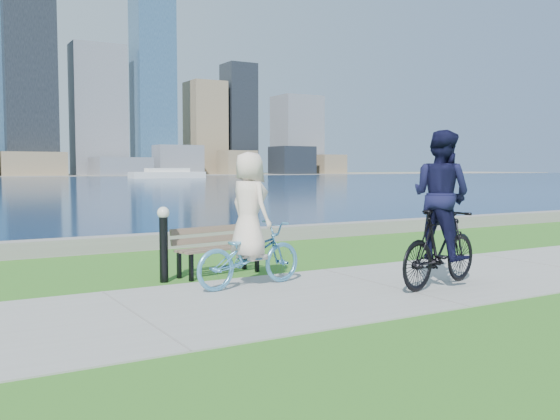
{
  "coord_description": "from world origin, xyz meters",
  "views": [
    {
      "loc": [
        -6.37,
        -7.59,
        1.9
      ],
      "look_at": [
        -0.62,
        2.23,
        1.1
      ],
      "focal_mm": 40.0,
      "sensor_mm": 36.0,
      "label": 1
    }
  ],
  "objects_px": {
    "cyclist_woman": "(249,237)",
    "cyclist_man": "(441,222)",
    "bollard_lamp": "(164,239)",
    "park_bench": "(216,245)"
  },
  "relations": [
    {
      "from": "cyclist_man",
      "to": "cyclist_woman",
      "type": "bearing_deg",
      "value": 45.49
    },
    {
      "from": "bollard_lamp",
      "to": "cyclist_woman",
      "type": "xyz_separation_m",
      "value": [
        1.0,
        -1.12,
        0.09
      ]
    },
    {
      "from": "park_bench",
      "to": "bollard_lamp",
      "type": "bearing_deg",
      "value": -177.98
    },
    {
      "from": "cyclist_woman",
      "to": "cyclist_man",
      "type": "height_order",
      "value": "cyclist_man"
    },
    {
      "from": "park_bench",
      "to": "cyclist_woman",
      "type": "xyz_separation_m",
      "value": [
        -0.06,
        -1.37,
        0.29
      ]
    },
    {
      "from": "cyclist_man",
      "to": "bollard_lamp",
      "type": "bearing_deg",
      "value": 39.54
    },
    {
      "from": "park_bench",
      "to": "bollard_lamp",
      "type": "relative_size",
      "value": 1.36
    },
    {
      "from": "park_bench",
      "to": "cyclist_woman",
      "type": "distance_m",
      "value": 1.4
    },
    {
      "from": "bollard_lamp",
      "to": "cyclist_man",
      "type": "bearing_deg",
      "value": -36.37
    },
    {
      "from": "cyclist_woman",
      "to": "cyclist_man",
      "type": "xyz_separation_m",
      "value": [
        2.57,
        -1.51,
        0.24
      ]
    }
  ]
}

